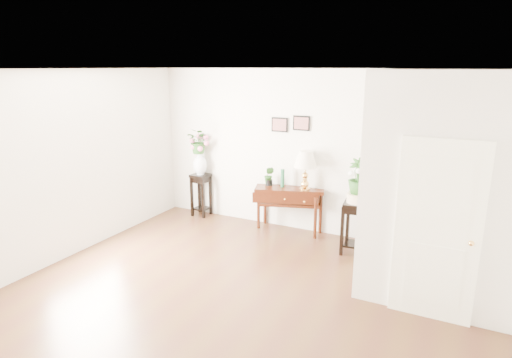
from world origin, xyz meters
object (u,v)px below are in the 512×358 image
Objects in this scene: console_table at (289,209)px; plant_stand_b at (356,228)px; plant_stand_a at (201,195)px; table_lamp at (305,170)px.

plant_stand_b is (1.28, -0.42, 0.02)m from console_table.
plant_stand_a is (-1.84, 0.00, 0.02)m from console_table.
plant_stand_b is (3.12, -0.42, 0.00)m from plant_stand_a.
table_lamp reaches higher than console_table.
plant_stand_a is at bearing 161.77° from console_table.
console_table is 1.84m from plant_stand_a.
table_lamp is 1.31m from plant_stand_b.
table_lamp is at bearing -18.23° from console_table.
plant_stand_b is at bearing -7.73° from plant_stand_a.
plant_stand_b reaches higher than plant_stand_a.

